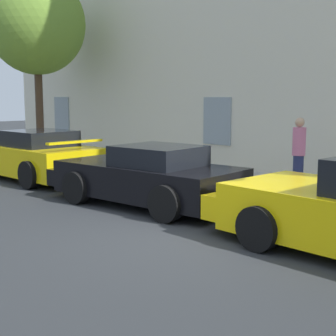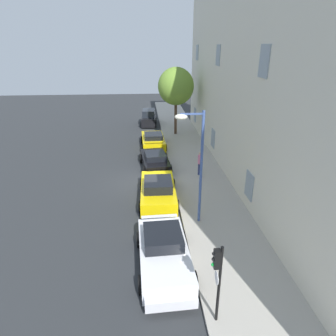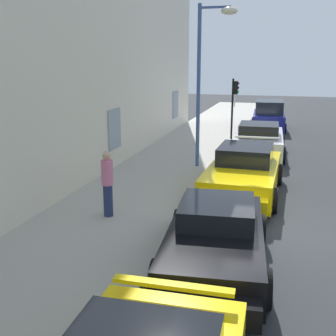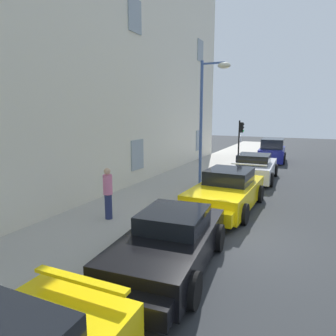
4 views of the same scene
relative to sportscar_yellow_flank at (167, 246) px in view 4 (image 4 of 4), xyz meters
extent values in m
plane|color=#2B2D30|center=(2.42, -1.22, -0.61)|extent=(80.00, 80.00, 0.00)
cube|color=#A8A399|center=(2.42, 3.10, -0.54)|extent=(60.00, 3.87, 0.14)
cube|color=beige|center=(2.42, 7.44, 6.30)|extent=(33.68, 4.82, 13.82)
cube|color=#8C99A3|center=(6.91, 5.00, 0.99)|extent=(1.10, 0.06, 1.50)
cube|color=#8C99A3|center=(15.89, 5.00, 0.99)|extent=(1.10, 0.06, 1.50)
cube|color=#8C99A3|center=(6.91, 5.00, 7.50)|extent=(1.10, 0.06, 1.50)
cube|color=#8C99A3|center=(15.89, 5.00, 7.50)|extent=(1.10, 0.06, 1.50)
cube|color=yellow|center=(-2.78, 0.12, 0.59)|extent=(0.21, 1.69, 0.06)
cube|color=black|center=(0.15, 0.01, -0.05)|extent=(4.36, 2.26, 0.70)
cube|color=black|center=(0.47, 0.05, 0.51)|extent=(1.82, 1.64, 0.42)
cube|color=black|center=(-1.69, -0.17, -0.14)|extent=(1.42, 1.83, 0.39)
cylinder|color=black|center=(-1.05, -1.04, -0.25)|extent=(0.74, 0.31, 0.72)
cylinder|color=black|center=(-1.23, 0.81, -0.25)|extent=(0.74, 0.31, 0.72)
cylinder|color=black|center=(1.54, -0.78, -0.25)|extent=(0.74, 0.31, 0.72)
cylinder|color=black|center=(1.36, 1.07, -0.25)|extent=(0.74, 0.31, 0.72)
cube|color=yellow|center=(5.24, -0.01, -0.04)|extent=(4.62, 2.12, 0.78)
cube|color=black|center=(5.59, -0.02, 0.62)|extent=(1.87, 1.66, 0.53)
cube|color=yellow|center=(3.23, 0.03, -0.14)|extent=(1.41, 1.90, 0.43)
cylinder|color=black|center=(3.80, -1.00, -0.25)|extent=(0.72, 0.25, 0.71)
cylinder|color=black|center=(3.84, 1.04, -0.25)|extent=(0.72, 0.25, 0.71)
cylinder|color=black|center=(6.64, -1.05, -0.25)|extent=(0.72, 0.25, 0.71)
cylinder|color=black|center=(6.68, 0.98, -0.25)|extent=(0.72, 0.25, 0.71)
cube|color=white|center=(11.03, -0.06, -0.04)|extent=(4.57, 2.19, 0.76)
cube|color=black|center=(10.69, -0.07, 0.59)|extent=(1.86, 1.69, 0.51)
cube|color=white|center=(13.01, 0.01, -0.14)|extent=(1.42, 1.91, 0.42)
cube|color=white|center=(8.96, -0.13, 0.56)|extent=(0.22, 1.73, 0.06)
cylinder|color=black|center=(12.39, 1.01, -0.25)|extent=(0.73, 0.27, 0.72)
cylinder|color=black|center=(12.46, -1.02, -0.25)|extent=(0.73, 0.27, 0.72)
cylinder|color=black|center=(9.60, 0.91, -0.25)|extent=(0.73, 0.27, 0.72)
cylinder|color=black|center=(9.67, -1.12, -0.25)|extent=(0.73, 0.27, 0.72)
cube|color=navy|center=(18.13, -0.13, -0.04)|extent=(4.00, 1.98, 0.91)
cube|color=#1E232B|center=(18.13, -0.13, 0.77)|extent=(2.43, 1.68, 0.71)
cylinder|color=black|center=(17.02, -1.08, -0.31)|extent=(0.60, 0.23, 0.59)
cylinder|color=black|center=(16.91, 0.68, -0.31)|extent=(0.60, 0.23, 0.59)
cylinder|color=black|center=(19.36, -0.94, -0.31)|extent=(0.60, 0.23, 0.59)
cylinder|color=black|center=(19.25, 0.81, -0.31)|extent=(0.60, 0.23, 0.59)
cylinder|color=black|center=(14.02, 1.53, 1.05)|extent=(0.10, 0.10, 3.04)
cube|color=black|center=(14.02, 1.39, 2.12)|extent=(0.22, 0.20, 0.66)
sphere|color=black|center=(14.02, 1.28, 2.33)|extent=(0.12, 0.12, 0.12)
sphere|color=black|center=(14.02, 1.28, 2.12)|extent=(0.12, 0.12, 0.12)
sphere|color=green|center=(14.02, 1.28, 1.91)|extent=(0.12, 0.12, 0.12)
cylinder|color=white|center=(14.02, 1.43, 1.37)|extent=(0.44, 0.02, 0.44)
cylinder|color=#3F5999|center=(7.92, 2.03, 2.49)|extent=(0.14, 0.14, 5.91)
cube|color=#3F5999|center=(7.92, 1.48, 5.29)|extent=(0.08, 1.10, 0.08)
ellipsoid|color=#EAE5C6|center=(7.92, 0.98, 5.16)|extent=(0.44, 0.60, 0.28)
cylinder|color=navy|center=(1.98, 3.16, -0.04)|extent=(0.34, 0.34, 0.85)
cylinder|color=pink|center=(1.98, 3.16, 0.71)|extent=(0.42, 0.42, 0.66)
sphere|color=tan|center=(1.98, 3.16, 1.16)|extent=(0.22, 0.22, 0.22)
camera|label=1|loc=(8.13, -7.19, 1.76)|focal=53.18mm
camera|label=2|loc=(21.05, -0.71, 8.20)|focal=31.19mm
camera|label=3|loc=(-7.81, -1.23, 3.59)|focal=45.70mm
camera|label=4|loc=(-5.97, -2.89, 3.07)|focal=32.34mm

